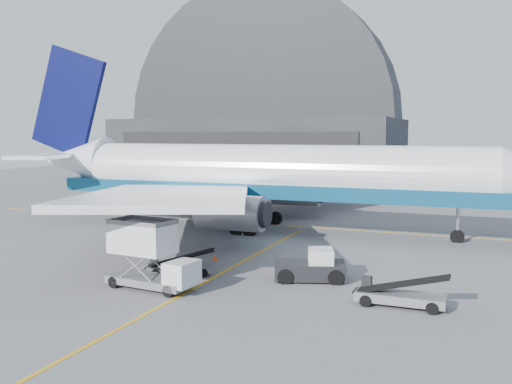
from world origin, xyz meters
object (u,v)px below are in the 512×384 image
at_px(pushback_tug, 312,268).
at_px(belt_loader_b, 399,296).
at_px(belt_loader_a, 179,267).
at_px(catering_truck, 149,256).
at_px(airliner, 257,175).

xyz_separation_m(pushback_tug, belt_loader_b, (6.11, -3.78, -0.18)).
distance_m(belt_loader_a, belt_loader_b, 14.94).
xyz_separation_m(pushback_tug, belt_loader_a, (-8.73, -2.09, -0.24)).
height_order(pushback_tug, belt_loader_b, pushback_tug).
bearing_deg(belt_loader_a, belt_loader_b, -31.05).
bearing_deg(belt_loader_a, catering_truck, -115.06).
distance_m(catering_truck, belt_loader_b, 15.07).
distance_m(pushback_tug, belt_loader_a, 8.98).
relative_size(pushback_tug, belt_loader_a, 1.10).
distance_m(catering_truck, belt_loader_a, 3.94).
bearing_deg(belt_loader_a, pushback_tug, -11.09).
bearing_deg(belt_loader_b, belt_loader_a, 174.28).
relative_size(catering_truck, pushback_tug, 1.19).
height_order(belt_loader_a, belt_loader_b, belt_loader_b).
height_order(airliner, belt_loader_a, airliner).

